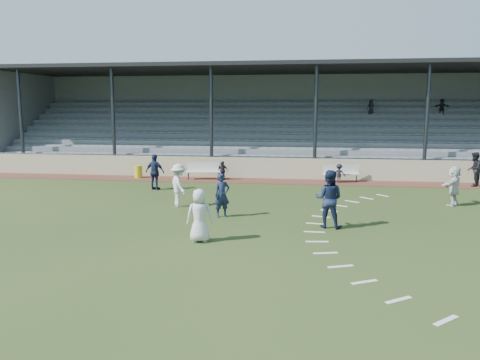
{
  "coord_description": "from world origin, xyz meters",
  "views": [
    {
      "loc": [
        2.53,
        -15.24,
        4.1
      ],
      "look_at": [
        0.0,
        2.5,
        1.3
      ],
      "focal_mm": 35.0,
      "sensor_mm": 36.0,
      "label": 1
    }
  ],
  "objects_px": {
    "football": "(196,235)",
    "player_navy_lead": "(222,195)",
    "bench_right": "(341,171)",
    "trash_bin": "(138,172)",
    "player_white_lead": "(200,215)",
    "official": "(474,169)",
    "bench_left": "(204,169)"
  },
  "relations": [
    {
      "from": "bench_right",
      "to": "trash_bin",
      "type": "relative_size",
      "value": 2.86
    },
    {
      "from": "football",
      "to": "player_white_lead",
      "type": "distance_m",
      "value": 0.83
    },
    {
      "from": "football",
      "to": "trash_bin",
      "type": "bearing_deg",
      "value": 117.81
    },
    {
      "from": "trash_bin",
      "to": "player_navy_lead",
      "type": "distance_m",
      "value": 11.12
    },
    {
      "from": "football",
      "to": "player_navy_lead",
      "type": "relative_size",
      "value": 0.13
    },
    {
      "from": "trash_bin",
      "to": "player_navy_lead",
      "type": "relative_size",
      "value": 0.43
    },
    {
      "from": "player_navy_lead",
      "to": "trash_bin",
      "type": "bearing_deg",
      "value": 95.44
    },
    {
      "from": "football",
      "to": "official",
      "type": "bearing_deg",
      "value": 43.73
    },
    {
      "from": "official",
      "to": "bench_left",
      "type": "bearing_deg",
      "value": -63.24
    },
    {
      "from": "player_navy_lead",
      "to": "official",
      "type": "distance_m",
      "value": 14.55
    },
    {
      "from": "bench_right",
      "to": "football",
      "type": "distance_m",
      "value": 13.22
    },
    {
      "from": "bench_right",
      "to": "player_navy_lead",
      "type": "bearing_deg",
      "value": -128.88
    },
    {
      "from": "trash_bin",
      "to": "bench_left",
      "type": "bearing_deg",
      "value": -0.1
    },
    {
      "from": "football",
      "to": "player_white_lead",
      "type": "xyz_separation_m",
      "value": [
        0.22,
        -0.36,
        0.72
      ]
    },
    {
      "from": "bench_right",
      "to": "trash_bin",
      "type": "bearing_deg",
      "value": 170.89
    },
    {
      "from": "bench_left",
      "to": "football",
      "type": "distance_m",
      "value": 12.14
    },
    {
      "from": "football",
      "to": "official",
      "type": "relative_size",
      "value": 0.12
    },
    {
      "from": "bench_left",
      "to": "official",
      "type": "bearing_deg",
      "value": -10.38
    },
    {
      "from": "bench_left",
      "to": "trash_bin",
      "type": "bearing_deg",
      "value": 170.92
    },
    {
      "from": "football",
      "to": "player_navy_lead",
      "type": "xyz_separation_m",
      "value": [
        0.31,
        2.96,
        0.73
      ]
    },
    {
      "from": "bench_left",
      "to": "football",
      "type": "relative_size",
      "value": 9.74
    },
    {
      "from": "bench_left",
      "to": "player_white_lead",
      "type": "bearing_deg",
      "value": -87.02
    },
    {
      "from": "football",
      "to": "player_navy_lead",
      "type": "distance_m",
      "value": 3.06
    },
    {
      "from": "bench_right",
      "to": "official",
      "type": "xyz_separation_m",
      "value": [
        6.72,
        -0.55,
        0.32
      ]
    },
    {
      "from": "player_white_lead",
      "to": "player_navy_lead",
      "type": "height_order",
      "value": "player_navy_lead"
    },
    {
      "from": "bench_left",
      "to": "player_white_lead",
      "type": "distance_m",
      "value": 12.53
    },
    {
      "from": "football",
      "to": "bench_left",
      "type": "bearing_deg",
      "value": 101.31
    },
    {
      "from": "bench_left",
      "to": "bench_right",
      "type": "bearing_deg",
      "value": -7.55
    },
    {
      "from": "official",
      "to": "football",
      "type": "bearing_deg",
      "value": -18.11
    },
    {
      "from": "player_white_lead",
      "to": "official",
      "type": "xyz_separation_m",
      "value": [
        11.84,
        11.9,
        0.09
      ]
    },
    {
      "from": "official",
      "to": "player_white_lead",
      "type": "bearing_deg",
      "value": -16.7
    },
    {
      "from": "bench_left",
      "to": "bench_right",
      "type": "height_order",
      "value": "same"
    }
  ]
}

